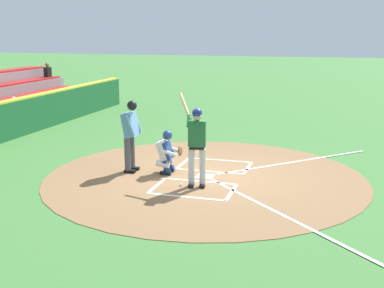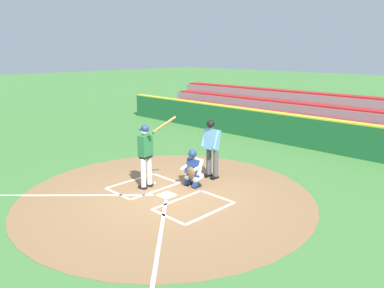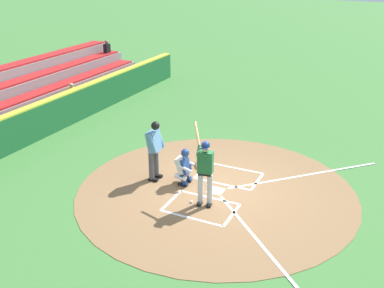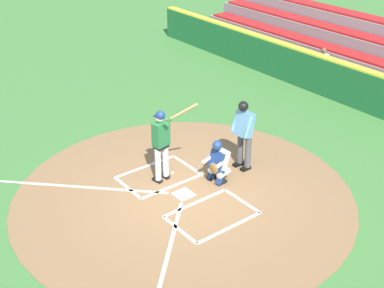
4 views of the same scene
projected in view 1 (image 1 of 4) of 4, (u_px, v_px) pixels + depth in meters
ground_plane at (205, 177)px, 12.42m from camera, size 120.00×120.00×0.00m
dirt_circle at (205, 177)px, 12.42m from camera, size 8.00×8.00×0.01m
home_plate_and_chalk at (239, 179)px, 12.17m from camera, size 7.93×4.91×0.01m
batter at (197, 141)px, 11.38m from camera, size 0.86×0.85×2.13m
catcher at (167, 151)px, 12.59m from camera, size 0.60×0.60×1.13m
plate_umpire at (131, 131)px, 12.62m from camera, size 0.58×0.41×1.86m
baseball at (181, 185)px, 11.64m from camera, size 0.07×0.07×0.07m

